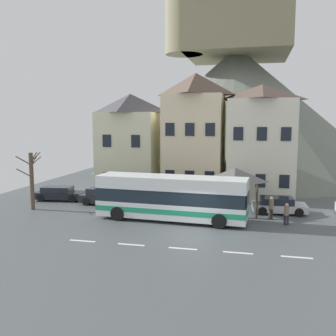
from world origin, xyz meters
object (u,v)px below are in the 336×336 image
(townhouse_00, at_px, (131,145))
(townhouse_01, at_px, (195,135))
(transit_bus, at_px, (171,198))
(pedestrian_01, at_px, (286,213))
(bare_tree_00, at_px, (32,179))
(parked_car_02, at_px, (278,205))
(public_bench, at_px, (221,199))
(parked_car_01, at_px, (59,193))
(pedestrian_00, at_px, (238,206))
(parked_car_03, at_px, (105,197))
(townhouse_02, at_px, (261,142))
(bus_shelter, at_px, (235,175))
(pedestrian_02, at_px, (271,207))
(hilltop_castle, at_px, (236,106))

(townhouse_00, xyz_separation_m, townhouse_01, (6.13, 0.48, 0.90))
(transit_bus, distance_m, pedestrian_01, 7.91)
(bare_tree_00, bearing_deg, parked_car_02, 9.18)
(townhouse_00, xyz_separation_m, public_bench, (8.87, -2.78, -4.28))
(parked_car_01, distance_m, bare_tree_00, 4.10)
(parked_car_02, relative_size, pedestrian_00, 2.71)
(parked_car_03, distance_m, bare_tree_00, 6.01)
(townhouse_02, bearing_deg, pedestrian_00, -101.92)
(bus_shelter, relative_size, public_bench, 2.18)
(public_bench, bearing_deg, transit_bus, -117.03)
(pedestrian_01, bearing_deg, bus_shelter, 141.25)
(townhouse_01, bearing_deg, pedestrian_00, -59.72)
(townhouse_01, height_order, parked_car_01, townhouse_01)
(transit_bus, height_order, parked_car_03, transit_bus)
(townhouse_01, relative_size, bus_shelter, 3.14)
(townhouse_02, distance_m, bare_tree_00, 19.86)
(townhouse_02, xyz_separation_m, pedestrian_00, (-1.62, -7.68, -4.22))
(parked_car_01, distance_m, parked_car_03, 4.71)
(bus_shelter, distance_m, pedestrian_00, 2.63)
(townhouse_00, distance_m, pedestrian_00, 13.08)
(public_bench, bearing_deg, parked_car_02, -24.64)
(pedestrian_01, xyz_separation_m, pedestrian_02, (-0.95, 1.24, 0.08))
(bus_shelter, height_order, public_bench, bus_shelter)
(townhouse_02, height_order, pedestrian_02, townhouse_02)
(bus_shelter, bearing_deg, parked_car_02, 6.33)
(transit_bus, xyz_separation_m, parked_car_01, (-11.16, 4.44, -0.97))
(townhouse_01, relative_size, public_bench, 6.86)
(parked_car_01, bearing_deg, parked_car_02, -8.88)
(townhouse_01, xyz_separation_m, transit_bus, (-0.27, -9.16, -4.07))
(townhouse_00, bearing_deg, parked_car_01, -141.30)
(pedestrian_01, bearing_deg, bare_tree_00, 179.46)
(townhouse_01, xyz_separation_m, bus_shelter, (3.99, -5.70, -2.75))
(hilltop_castle, height_order, transit_bus, hilltop_castle)
(transit_bus, bearing_deg, bare_tree_00, 179.67)
(pedestrian_01, bearing_deg, parked_car_03, 167.70)
(parked_car_03, relative_size, pedestrian_01, 2.93)
(townhouse_01, distance_m, pedestrian_01, 12.43)
(townhouse_00, distance_m, bus_shelter, 11.54)
(pedestrian_00, bearing_deg, parked_car_03, 170.24)
(parked_car_01, relative_size, pedestrian_02, 2.68)
(townhouse_02, distance_m, public_bench, 6.66)
(townhouse_00, relative_size, townhouse_01, 0.84)
(hilltop_castle, xyz_separation_m, public_bench, (0.05, -22.83, -8.64))
(townhouse_01, relative_size, parked_car_03, 2.60)
(hilltop_castle, xyz_separation_m, transit_bus, (-2.96, -28.72, -7.53))
(transit_bus, bearing_deg, parked_car_01, 161.78)
(public_bench, xyz_separation_m, bare_tree_00, (-14.46, -5.14, 1.93))
(hilltop_castle, height_order, pedestrian_01, hilltop_castle)
(pedestrian_00, relative_size, pedestrian_02, 0.91)
(hilltop_castle, height_order, parked_car_03, hilltop_castle)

